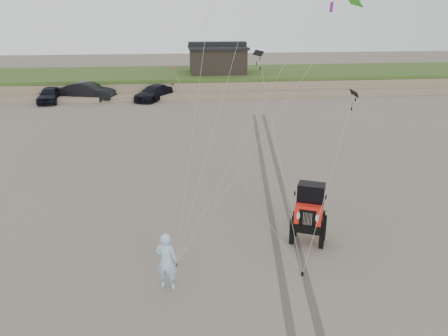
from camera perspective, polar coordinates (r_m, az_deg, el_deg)
The scene contains 11 objects.
ground at distance 15.43m, azimuth 5.53°, elevation -12.79°, with size 160.00×160.00×0.00m, color #6B6054.
dune_ridge at distance 50.82m, azimuth -3.20°, elevation 11.38°, with size 160.00×14.25×1.73m.
cabin at distance 50.18m, azimuth -0.87°, elevation 14.07°, with size 6.40×5.40×3.35m.
truck_a at distance 45.34m, azimuth -21.79°, elevation 8.88°, with size 1.76×4.37×1.49m, color black.
truck_b at distance 45.18m, azimuth -17.37°, elevation 9.52°, with size 1.85×5.31×1.75m, color black.
truck_c at distance 43.87m, azimuth -9.15°, elevation 9.66°, with size 2.01×4.93×1.43m, color black.
jeep at distance 16.70m, azimuth 11.00°, elevation -6.72°, with size 2.16×5.00×1.86m, color red, non-canonical shape.
man at distance 14.00m, azimuth -7.53°, elevation -11.96°, with size 0.70×0.46×1.92m, color #92B5E2.
stake_main at distance 15.52m, azimuth -6.33°, elevation -12.35°, with size 0.08×0.08×0.12m, color black.
stake_aux at distance 15.14m, azimuth 10.20°, elevation -13.47°, with size 0.08×0.08×0.12m, color black.
tire_tracks at distance 22.81m, azimuth 6.38°, elevation -1.59°, with size 5.22×29.74×0.01m.
Camera 1 is at (-2.90, -12.68, 8.30)m, focal length 35.00 mm.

